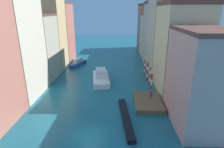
% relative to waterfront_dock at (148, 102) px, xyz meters
% --- Properties ---
extents(ground_plane, '(154.00, 154.00, 0.00)m').
position_rel_waterfront_dock_xyz_m(ground_plane, '(-8.39, 15.50, -0.38)').
color(ground_plane, '#196070').
extents(building_left_1, '(7.57, 9.69, 20.71)m').
position_rel_waterfront_dock_xyz_m(building_left_1, '(-23.03, 2.94, 9.98)').
color(building_left_1, beige).
rests_on(building_left_1, ground).
extents(building_left_2, '(7.57, 8.38, 14.22)m').
position_rel_waterfront_dock_xyz_m(building_left_2, '(-23.03, 12.03, 6.74)').
color(building_left_2, '#BCB299').
rests_on(building_left_2, ground).
extents(building_left_3, '(7.57, 7.20, 21.20)m').
position_rel_waterfront_dock_xyz_m(building_left_3, '(-23.03, 19.93, 10.24)').
color(building_left_3, '#DBB77A').
rests_on(building_left_3, ground).
extents(building_left_4, '(7.57, 8.86, 17.10)m').
position_rel_waterfront_dock_xyz_m(building_left_4, '(-23.03, 28.17, 8.18)').
color(building_left_4, '#C6705B').
rests_on(building_left_4, ground).
extents(building_right_0, '(7.57, 10.93, 12.89)m').
position_rel_waterfront_dock_xyz_m(building_right_0, '(6.25, -4.89, 6.08)').
color(building_right_0, tan).
rests_on(building_right_0, ground).
extents(building_right_1, '(7.57, 11.41, 16.49)m').
position_rel_waterfront_dock_xyz_m(building_right_1, '(6.25, 6.52, 7.88)').
color(building_right_1, beige).
rests_on(building_right_1, ground).
extents(building_right_2, '(7.57, 11.96, 22.54)m').
position_rel_waterfront_dock_xyz_m(building_right_2, '(6.25, 18.53, 10.91)').
color(building_right_2, '#BCB299').
rests_on(building_right_2, ground).
extents(building_right_3, '(7.57, 8.69, 17.40)m').
position_rel_waterfront_dock_xyz_m(building_right_3, '(6.25, 28.84, 8.34)').
color(building_right_3, '#BCB299').
rests_on(building_right_3, ground).
extents(building_right_4, '(7.57, 7.73, 13.82)m').
position_rel_waterfront_dock_xyz_m(building_right_4, '(6.25, 37.11, 6.54)').
color(building_right_4, beige).
rests_on(building_right_4, ground).
extents(building_right_5, '(7.57, 10.62, 17.17)m').
position_rel_waterfront_dock_xyz_m(building_right_5, '(6.25, 46.42, 8.22)').
color(building_right_5, '#C6705B').
rests_on(building_right_5, ground).
extents(waterfront_dock, '(4.49, 6.99, 0.76)m').
position_rel_waterfront_dock_xyz_m(waterfront_dock, '(0.00, 0.00, 0.00)').
color(waterfront_dock, brown).
rests_on(waterfront_dock, ground).
extents(person_on_dock, '(0.36, 0.36, 1.49)m').
position_rel_waterfront_dock_xyz_m(person_on_dock, '(0.67, 1.06, 1.07)').
color(person_on_dock, '#234C93').
rests_on(person_on_dock, waterfront_dock).
extents(mooring_pole_0, '(0.39, 0.39, 5.12)m').
position_rel_waterfront_dock_xyz_m(mooring_pole_0, '(1.37, 5.49, 2.24)').
color(mooring_pole_0, red).
rests_on(mooring_pole_0, ground).
extents(mooring_pole_1, '(0.32, 0.32, 5.14)m').
position_rel_waterfront_dock_xyz_m(mooring_pole_1, '(1.51, 8.38, 2.24)').
color(mooring_pole_1, red).
rests_on(mooring_pole_1, ground).
extents(mooring_pole_2, '(0.37, 0.37, 4.44)m').
position_rel_waterfront_dock_xyz_m(mooring_pole_2, '(1.40, 11.08, 1.90)').
color(mooring_pole_2, red).
rests_on(mooring_pole_2, ground).
extents(mooring_pole_3, '(0.28, 0.28, 3.87)m').
position_rel_waterfront_dock_xyz_m(mooring_pole_3, '(1.26, 15.01, 1.60)').
color(mooring_pole_3, red).
rests_on(mooring_pole_3, ground).
extents(vaporetto_white, '(4.58, 9.58, 2.86)m').
position_rel_waterfront_dock_xyz_m(vaporetto_white, '(-8.87, 10.22, 0.57)').
color(vaporetto_white, white).
rests_on(vaporetto_white, ground).
extents(gondola_black, '(2.15, 10.84, 0.55)m').
position_rel_waterfront_dock_xyz_m(gondola_black, '(-3.83, -4.81, -0.10)').
color(gondola_black, black).
rests_on(gondola_black, ground).
extents(motorboat_0, '(3.84, 7.00, 2.01)m').
position_rel_waterfront_dock_xyz_m(motorboat_0, '(-16.59, 22.66, 0.35)').
color(motorboat_0, '#234C93').
rests_on(motorboat_0, ground).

